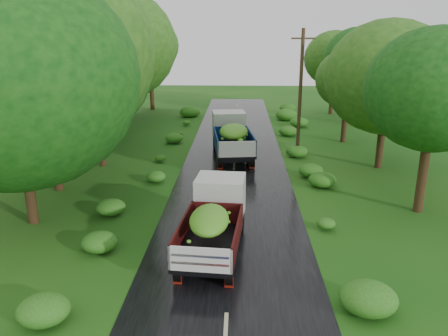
{
  "coord_description": "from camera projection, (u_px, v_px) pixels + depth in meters",
  "views": [
    {
      "loc": [
        0.34,
        -10.48,
        8.12
      ],
      "look_at": [
        -0.42,
        10.12,
        1.7
      ],
      "focal_mm": 35.0,
      "sensor_mm": 36.0,
      "label": 1
    }
  ],
  "objects": [
    {
      "name": "ground",
      "position": [
        226.0,
        330.0,
        12.43
      ],
      "size": [
        120.0,
        120.0,
        0.0
      ],
      "primitive_type": "plane",
      "color": "#114C10",
      "rests_on": "ground"
    },
    {
      "name": "road",
      "position": [
        230.0,
        248.0,
        17.2
      ],
      "size": [
        6.5,
        80.0,
        0.02
      ],
      "primitive_type": "cube",
      "color": "black",
      "rests_on": "ground"
    },
    {
      "name": "road_lines",
      "position": [
        230.0,
        236.0,
        18.15
      ],
      "size": [
        0.12,
        69.6,
        0.0
      ],
      "color": "#BFB78C",
      "rests_on": "road"
    },
    {
      "name": "truck_near",
      "position": [
        214.0,
        217.0,
        16.66
      ],
      "size": [
        2.52,
        5.9,
        2.41
      ],
      "rotation": [
        0.0,
        0.0,
        -0.09
      ],
      "color": "black",
      "rests_on": "ground"
    },
    {
      "name": "truck_far",
      "position": [
        231.0,
        134.0,
        29.37
      ],
      "size": [
        3.07,
        6.77,
        2.75
      ],
      "rotation": [
        0.0,
        0.0,
        0.12
      ],
      "color": "black",
      "rests_on": "ground"
    },
    {
      "name": "utility_pole",
      "position": [
        300.0,
        93.0,
        28.41
      ],
      "size": [
        1.47,
        0.24,
        8.39
      ],
      "rotation": [
        0.0,
        0.0,
        -0.04
      ],
      "color": "#382616",
      "rests_on": "ground"
    },
    {
      "name": "trees_left",
      "position": [
        90.0,
        53.0,
        30.17
      ],
      "size": [
        7.45,
        33.83,
        9.35
      ],
      "color": "black",
      "rests_on": "ground"
    },
    {
      "name": "trees_right",
      "position": [
        365.0,
        70.0,
        31.58
      ],
      "size": [
        5.74,
        29.44,
        7.49
      ],
      "color": "black",
      "rests_on": "ground"
    },
    {
      "name": "shrubs",
      "position": [
        234.0,
        170.0,
        25.68
      ],
      "size": [
        11.9,
        44.0,
        0.7
      ],
      "color": "#255A15",
      "rests_on": "ground"
    }
  ]
}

